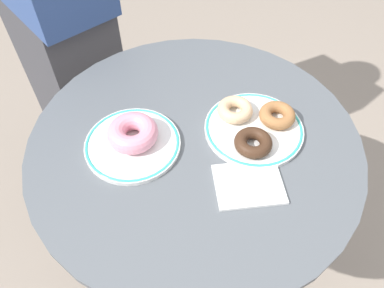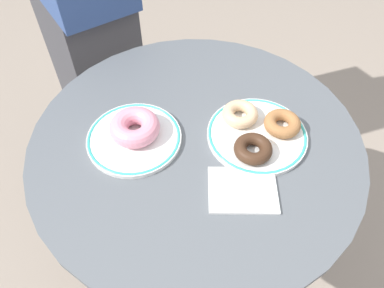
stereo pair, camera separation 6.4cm
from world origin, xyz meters
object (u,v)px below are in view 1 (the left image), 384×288
Objects in this scene: plate_left at (133,144)px; donut_glazed at (235,110)px; donut_chocolate at (253,143)px; person_figure at (53,11)px; donut_pink_frosted at (133,133)px; plate_right at (254,129)px; donut_cinnamon at (277,115)px; cafe_table at (194,198)px; paper_napkin at (249,184)px.

donut_glazed reaches higher than plate_left.
donut_chocolate is (0.23, -0.11, 0.02)m from plate_left.
donut_pink_frosted is at bearing -82.58° from person_figure.
plate_right is 2.02× the size of donut_pink_frosted.
donut_chocolate is at bearing -66.44° from person_figure.
plate_left is at bearing 169.10° from donut_cinnamon.
person_figure reaches higher than cafe_table.
cafe_table is 0.30m from paper_napkin.
paper_napkin is (-0.05, -0.07, -0.02)m from donut_chocolate.
donut_glazed is (0.23, -0.02, -0.01)m from donut_pink_frosted.
cafe_table is at bearing -18.54° from donut_pink_frosted.
donut_cinnamon is (0.18, -0.03, 0.27)m from cafe_table.
plate_right is 0.14m from paper_napkin.
paper_napkin is (0.18, -0.18, -0.00)m from plate_left.
plate_right is at bearing -12.19° from cafe_table.
plate_right is at bearing -13.34° from plate_left.
plate_right is 0.26m from donut_pink_frosted.
donut_chocolate is at bearing -25.45° from plate_left.
person_figure is (-0.07, 0.57, 0.01)m from plate_left.
cafe_table is 0.29m from donut_glazed.
paper_napkin is at bearing -137.53° from donut_cinnamon.
donut_cinnamon is 0.05× the size of person_figure.
donut_glazed is 0.10m from donut_chocolate.
donut_chocolate is at bearing -37.22° from cafe_table.
person_figure is (-0.30, 0.58, -0.01)m from donut_glazed.
donut_chocolate is 0.05× the size of person_figure.
donut_glazed is at bearing 146.80° from donut_cinnamon.
donut_pink_frosted is (-0.25, 0.07, 0.03)m from plate_right.
paper_napkin is 0.08× the size of person_figure.
donut_cinnamon is at bearing -58.78° from person_figure.
donut_cinnamon is (0.06, 0.00, 0.02)m from plate_right.
cafe_table is at bearing -167.51° from donut_glazed.
donut_chocolate reaches higher than plate_left.
donut_glazed is (0.24, -0.01, 0.02)m from plate_left.
donut_chocolate is at bearing -27.67° from donut_pink_frosted.
donut_cinnamon is 0.60× the size of paper_napkin.
donut_pink_frosted is at bearing 175.64° from donut_glazed.
donut_cinnamon reaches higher than paper_napkin.
donut_chocolate is (-0.01, -0.10, 0.00)m from donut_glazed.
cafe_table is 3.82× the size of plate_left.
plate_left is at bearing -83.26° from person_figure.
person_figure reaches higher than donut_chocolate.
plate_right is (0.26, -0.06, 0.00)m from plate_left.
person_figure is (-0.38, 0.63, -0.01)m from donut_cinnamon.
plate_left is 1.90× the size of donut_pink_frosted.
donut_glazed is at bearing 85.24° from donut_chocolate.
paper_napkin is at bearing -107.83° from donut_glazed.
paper_napkin reaches higher than cafe_table.
person_figure is at bearing 97.42° from donut_pink_frosted.
person_figure is at bearing 117.69° from donut_glazed.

